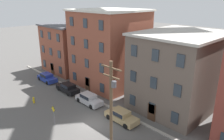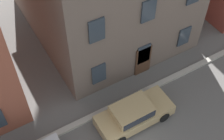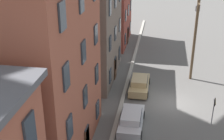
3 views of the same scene
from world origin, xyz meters
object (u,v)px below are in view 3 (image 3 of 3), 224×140
car_silver (131,120)px  utility_pole (196,31)px  caution_sign (214,107)px  car_tan (139,84)px

car_silver → utility_pole: size_ratio=0.46×
utility_pole → caution_sign: bearing=-172.3°
caution_sign → utility_pole: (8.64, 1.17, 3.69)m
car_tan → caution_sign: bearing=-128.2°
car_tan → utility_pole: bearing=-55.0°
car_tan → caution_sign: 8.14m
caution_sign → utility_pole: 9.47m
car_tan → caution_sign: size_ratio=1.75×
car_tan → utility_pole: (3.63, -5.18, 4.60)m
car_tan → utility_pole: size_ratio=0.46×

